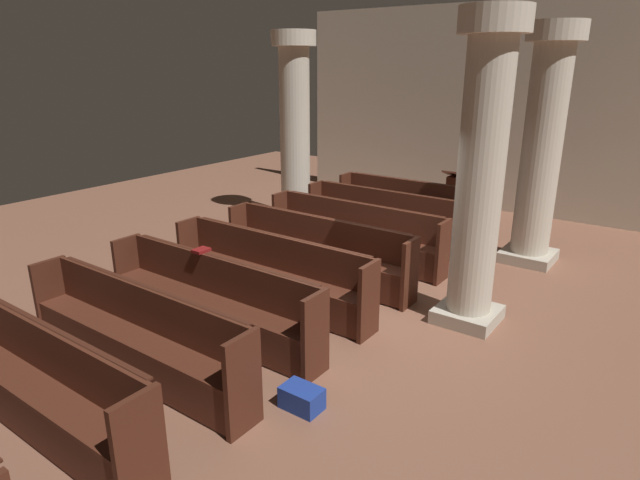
% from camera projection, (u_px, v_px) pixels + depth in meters
% --- Properties ---
extents(ground_plane, '(19.20, 19.20, 0.00)m').
position_uv_depth(ground_plane, '(351.00, 295.00, 7.89)').
color(ground_plane, brown).
extents(back_wall, '(10.00, 0.16, 4.50)m').
position_uv_depth(back_wall, '(502.00, 110.00, 11.86)').
color(back_wall, beige).
rests_on(back_wall, ground).
extents(pew_row_0, '(3.28, 0.46, 0.98)m').
position_uv_depth(pew_row_0, '(413.00, 205.00, 10.80)').
color(pew_row_0, '#4C2316').
rests_on(pew_row_0, ground).
extents(pew_row_1, '(3.28, 0.46, 0.98)m').
position_uv_depth(pew_row_1, '(386.00, 217.00, 9.96)').
color(pew_row_1, '#4C2316').
rests_on(pew_row_1, ground).
extents(pew_row_2, '(3.28, 0.47, 0.98)m').
position_uv_depth(pew_row_2, '(355.00, 231.00, 9.11)').
color(pew_row_2, '#4C2316').
rests_on(pew_row_2, ground).
extents(pew_row_3, '(3.28, 0.46, 0.98)m').
position_uv_depth(pew_row_3, '(317.00, 248.00, 8.27)').
color(pew_row_3, '#4C2316').
rests_on(pew_row_3, ground).
extents(pew_row_4, '(3.28, 0.46, 0.98)m').
position_uv_depth(pew_row_4, '(270.00, 270.00, 7.42)').
color(pew_row_4, '#4C2316').
rests_on(pew_row_4, ground).
extents(pew_row_5, '(3.28, 0.47, 0.98)m').
position_uv_depth(pew_row_5, '(211.00, 296.00, 6.58)').
color(pew_row_5, '#4C2316').
rests_on(pew_row_5, ground).
extents(pew_row_6, '(3.28, 0.46, 0.98)m').
position_uv_depth(pew_row_6, '(135.00, 331.00, 5.73)').
color(pew_row_6, '#4C2316').
rests_on(pew_row_6, ground).
extents(pew_row_7, '(3.28, 0.47, 0.98)m').
position_uv_depth(pew_row_7, '(32.00, 377.00, 4.89)').
color(pew_row_7, '#4C2316').
rests_on(pew_row_7, ground).
extents(pillar_aisle_side, '(0.90, 0.90, 3.85)m').
position_uv_depth(pillar_aisle_side, '(542.00, 144.00, 8.62)').
color(pillar_aisle_side, '#B6AD9A').
rests_on(pillar_aisle_side, ground).
extents(pillar_far_side, '(0.90, 0.90, 3.85)m').
position_uv_depth(pillar_far_side, '(295.00, 126.00, 11.05)').
color(pillar_far_side, '#B6AD9A').
rests_on(pillar_far_side, ground).
extents(pillar_aisle_rear, '(0.82, 0.82, 3.85)m').
position_uv_depth(pillar_aisle_rear, '(481.00, 171.00, 6.48)').
color(pillar_aisle_rear, '#B6AD9A').
rests_on(pillar_aisle_rear, ground).
extents(lectern, '(0.48, 0.45, 1.08)m').
position_uv_depth(lectern, '(453.00, 199.00, 11.52)').
color(lectern, '#411E13').
rests_on(lectern, ground).
extents(hymn_book, '(0.16, 0.21, 0.04)m').
position_uv_depth(hymn_book, '(201.00, 250.00, 6.76)').
color(hymn_book, maroon).
rests_on(hymn_book, pew_row_5).
extents(kneeler_box_blue, '(0.40, 0.27, 0.23)m').
position_uv_depth(kneeler_box_blue, '(302.00, 398.00, 5.27)').
color(kneeler_box_blue, navy).
rests_on(kneeler_box_blue, ground).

